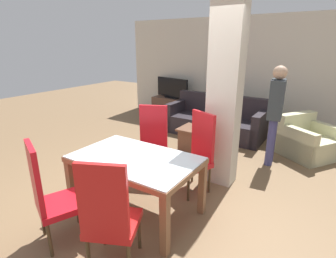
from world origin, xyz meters
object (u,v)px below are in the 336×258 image
object	(u,v)px
bottle	(199,122)
standing_person	(275,109)
armchair	(307,142)
dining_table	(135,169)
dining_chair_far_right	(197,152)
dining_chair_near_right	(109,215)
coffee_table	(197,139)
tv_stand	(172,107)
dining_chair_far_left	(152,142)
tv_screen	(172,88)
dining_chair_near_left	(50,194)
sofa	(216,122)

from	to	relation	value
bottle	standing_person	xyz separation A→B (m)	(1.41, 0.02, 0.44)
armchair	bottle	size ratio (longest dim) A/B	4.41
dining_table	dining_chair_far_right	distance (m)	0.97
dining_chair_near_right	coffee_table	bearing A→B (deg)	77.32
dining_chair_near_right	tv_stand	world-z (taller)	dining_chair_near_right
dining_table	dining_chair_far_right	world-z (taller)	dining_chair_far_right
dining_table	dining_chair_near_right	distance (m)	0.91
dining_chair_far_left	tv_screen	distance (m)	3.75
standing_person	coffee_table	bearing A→B (deg)	90.00
dining_table	standing_person	size ratio (longest dim) A/B	0.88
dining_table	standing_person	bearing A→B (deg)	65.56
armchair	coffee_table	distance (m)	2.07
dining_chair_far_left	bottle	xyz separation A→B (m)	(0.06, 1.51, -0.04)
dining_chair_near_right	coffee_table	size ratio (longest dim) A/B	1.62
dining_table	coffee_table	bearing A→B (deg)	97.00
tv_screen	bottle	bearing A→B (deg)	146.23
coffee_table	bottle	bearing A→B (deg)	109.11
armchair	standing_person	bearing A→B (deg)	-1.10
dining_chair_near_left	armchair	size ratio (longest dim) A/B	0.97
dining_chair_far_left	armchair	world-z (taller)	dining_chair_far_left
dining_table	dining_chair_far_left	bearing A→B (deg)	113.55
tv_stand	tv_screen	bearing A→B (deg)	0.00
dining_chair_far_left	standing_person	distance (m)	2.15
dining_chair_far_left	tv_screen	world-z (taller)	dining_chair_far_left
dining_table	standing_person	world-z (taller)	standing_person
tv_stand	standing_person	distance (m)	3.73
dining_table	dining_chair_near_right	size ratio (longest dim) A/B	1.32
bottle	tv_screen	xyz separation A→B (m)	(-1.77, 1.82, 0.26)
dining_chair_near_left	sofa	distance (m)	4.22
dining_chair_near_left	bottle	size ratio (longest dim) A/B	4.27
dining_chair_near_left	standing_person	distance (m)	3.63
dining_chair_near_right	dining_chair_near_left	distance (m)	0.76
dining_chair_far_left	dining_chair_far_right	bearing A→B (deg)	158.15
armchair	bottle	world-z (taller)	armchair
dining_chair_far_right	bottle	xyz separation A→B (m)	(-0.70, 1.49, -0.04)
dining_chair_near_right	dining_chair_near_left	xyz separation A→B (m)	(-0.76, -0.07, 0.00)
bottle	tv_stand	bearing A→B (deg)	134.21
dining_chair_near_right	armchair	distance (m)	4.14
armchair	coffee_table	world-z (taller)	armchair
dining_table	coffee_table	size ratio (longest dim) A/B	2.14
dining_table	tv_screen	xyz separation A→B (m)	(-2.10, 4.20, 0.22)
armchair	bottle	xyz separation A→B (m)	(-1.92, -0.74, 0.28)
dining_chair_far_left	bottle	size ratio (longest dim) A/B	4.27
sofa	dining_chair_far_right	bearing A→B (deg)	106.52
dining_table	dining_chair_far_right	xyz separation A→B (m)	(0.38, 0.89, -0.01)
coffee_table	standing_person	world-z (taller)	standing_person
armchair	bottle	bearing A→B (deg)	-34.84
tv_screen	sofa	bearing A→B (deg)	165.06
dining_chair_near_left	dining_chair_far_right	bearing A→B (deg)	89.95
sofa	coffee_table	xyz separation A→B (m)	(0.06, -1.06, -0.07)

